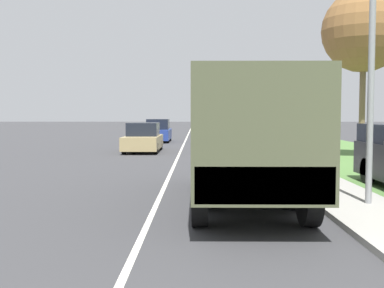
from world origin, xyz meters
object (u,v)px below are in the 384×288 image
object	(u,v)px
military_truck	(243,133)
lamp_post	(362,31)
car_nearest_ahead	(143,139)
car_second_ahead	(158,132)

from	to	relation	value
military_truck	lamp_post	size ratio (longest dim) A/B	1.24
car_nearest_ahead	car_second_ahead	bearing A→B (deg)	89.69
car_second_ahead	lamp_post	world-z (taller)	lamp_post
lamp_post	car_second_ahead	bearing A→B (deg)	104.39
car_second_ahead	lamp_post	xyz separation A→B (m)	(6.54, -25.49, 3.14)
car_nearest_ahead	car_second_ahead	distance (m)	9.46
car_nearest_ahead	lamp_post	bearing A→B (deg)	-67.65
car_nearest_ahead	car_second_ahead	size ratio (longest dim) A/B	1.08
military_truck	lamp_post	bearing A→B (deg)	-13.82
military_truck	car_second_ahead	bearing A→B (deg)	99.21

